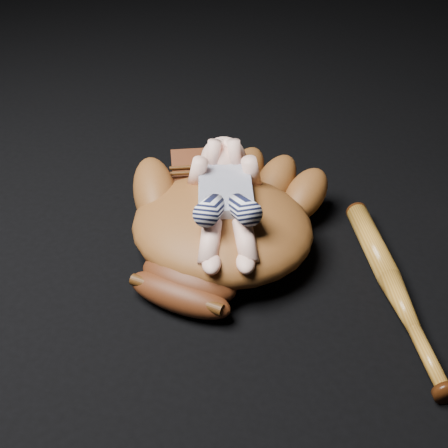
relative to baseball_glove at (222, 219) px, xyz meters
name	(u,v)px	position (x,y,z in m)	size (l,w,h in m)	color
baseball_glove	(222,219)	(0.00, 0.00, 0.00)	(0.44, 0.51, 0.16)	#5E3214
newborn_baby	(226,197)	(0.01, 0.00, 0.05)	(0.17, 0.36, 0.15)	#F5B69E
baseball_bat	(394,288)	(0.33, -0.06, -0.06)	(0.04, 0.47, 0.04)	#A4691F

